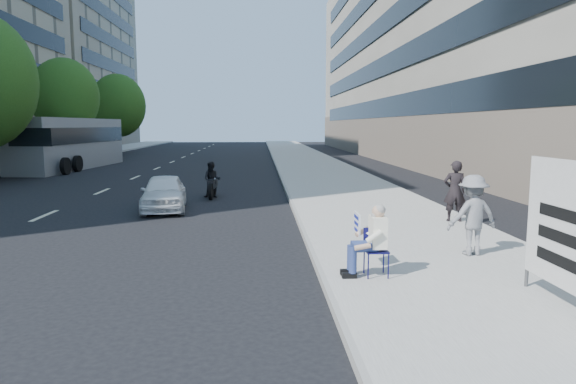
{
  "coord_description": "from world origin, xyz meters",
  "views": [
    {
      "loc": [
        0.32,
        -8.4,
        2.85
      ],
      "look_at": [
        0.94,
        2.75,
        1.39
      ],
      "focal_mm": 32.0,
      "sensor_mm": 36.0,
      "label": 1
    }
  ],
  "objects": [
    {
      "name": "pedestrian_woman",
      "position": [
        5.8,
        5.62,
        1.01
      ],
      "size": [
        0.68,
        0.5,
        1.72
      ],
      "primitive_type": "imported",
      "rotation": [
        0.0,
        0.0,
        3.0
      ],
      "color": "black",
      "rests_on": "near_sidewalk"
    },
    {
      "name": "white_sedan_near",
      "position": [
        -2.91,
        8.94,
        0.6
      ],
      "size": [
        1.82,
        3.67,
        1.2
      ],
      "primitive_type": "imported",
      "rotation": [
        0.0,
        0.0,
        0.12
      ],
      "color": "white",
      "rests_on": "ground"
    },
    {
      "name": "seated_protester",
      "position": [
        2.29,
        0.5,
        0.87
      ],
      "size": [
        0.83,
        1.12,
        1.31
      ],
      "color": "#12114D",
      "rests_on": "near_sidewalk"
    },
    {
      "name": "tree_far_e",
      "position": [
        -13.7,
        44.0,
        4.78
      ],
      "size": [
        5.4,
        5.4,
        7.89
      ],
      "color": "#382616",
      "rests_on": "ground"
    },
    {
      "name": "tree_far_d",
      "position": [
        -13.7,
        30.0,
        4.89
      ],
      "size": [
        4.8,
        4.8,
        7.65
      ],
      "color": "#382616",
      "rests_on": "ground"
    },
    {
      "name": "bus",
      "position": [
        -12.15,
        26.36,
        1.64
      ],
      "size": [
        3.64,
        12.25,
        3.3
      ],
      "rotation": [
        0.0,
        0.0,
        -0.09
      ],
      "color": "slate",
      "rests_on": "ground"
    },
    {
      "name": "near_building",
      "position": [
        17.0,
        32.0,
        10.0
      ],
      "size": [
        14.0,
        70.0,
        20.0
      ],
      "primitive_type": "cube",
      "color": "gray",
      "rests_on": "ground"
    },
    {
      "name": "near_sidewalk",
      "position": [
        4.0,
        20.0,
        0.07
      ],
      "size": [
        5.0,
        120.0,
        0.15
      ],
      "primitive_type": "cube",
      "color": "gray",
      "rests_on": "ground"
    },
    {
      "name": "ground",
      "position": [
        0.0,
        0.0,
        0.0
      ],
      "size": [
        160.0,
        160.0,
        0.0
      ],
      "primitive_type": "plane",
      "color": "black",
      "rests_on": "ground"
    },
    {
      "name": "far_bldg_north",
      "position": [
        -30.0,
        62.0,
        14.0
      ],
      "size": [
        22.0,
        28.0,
        28.0
      ],
      "primitive_type": "cube",
      "color": "tan",
      "rests_on": "ground"
    },
    {
      "name": "motorcycle",
      "position": [
        -1.56,
        11.88,
        0.64
      ],
      "size": [
        0.72,
        2.05,
        1.42
      ],
      "rotation": [
        0.0,
        0.0,
        -0.06
      ],
      "color": "black",
      "rests_on": "ground"
    },
    {
      "name": "jogger",
      "position": [
        4.74,
        1.88,
        0.99
      ],
      "size": [
        1.18,
        0.79,
        1.68
      ],
      "primitive_type": "imported",
      "rotation": [
        0.0,
        0.0,
        3.31
      ],
      "color": "gray",
      "rests_on": "near_sidewalk"
    }
  ]
}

